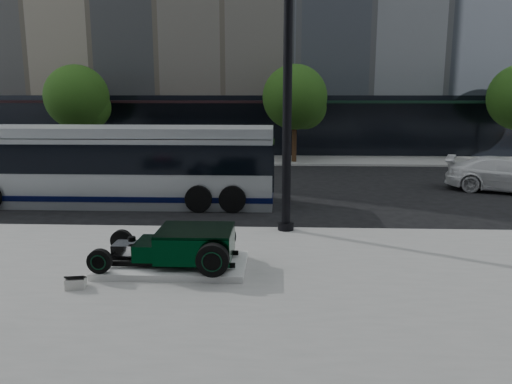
{
  "coord_description": "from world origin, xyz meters",
  "views": [
    {
      "loc": [
        0.04,
        -16.77,
        4.16
      ],
      "look_at": [
        -0.62,
        -1.93,
        1.2
      ],
      "focal_mm": 35.0,
      "sensor_mm": 36.0,
      "label": 1
    }
  ],
  "objects_px": {
    "hot_rod": "(187,245)",
    "white_sedan": "(509,175)",
    "lamppost": "(287,94)",
    "transit_bus": "(115,165)"
  },
  "relations": [
    {
      "from": "hot_rod",
      "to": "lamppost",
      "type": "bearing_deg",
      "value": 55.87
    },
    {
      "from": "lamppost",
      "to": "transit_bus",
      "type": "bearing_deg",
      "value": 148.58
    },
    {
      "from": "hot_rod",
      "to": "transit_bus",
      "type": "distance_m",
      "value": 8.49
    },
    {
      "from": "hot_rod",
      "to": "white_sedan",
      "type": "xyz_separation_m",
      "value": [
        11.93,
        10.38,
        0.04
      ]
    },
    {
      "from": "transit_bus",
      "to": "lamppost",
      "type": "bearing_deg",
      "value": -31.42
    },
    {
      "from": "transit_bus",
      "to": "white_sedan",
      "type": "xyz_separation_m",
      "value": [
        16.01,
        2.98,
        -0.75
      ]
    },
    {
      "from": "hot_rod",
      "to": "white_sedan",
      "type": "distance_m",
      "value": 15.81
    },
    {
      "from": "transit_bus",
      "to": "white_sedan",
      "type": "height_order",
      "value": "transit_bus"
    },
    {
      "from": "hot_rod",
      "to": "white_sedan",
      "type": "relative_size",
      "value": 0.64
    },
    {
      "from": "hot_rod",
      "to": "transit_bus",
      "type": "bearing_deg",
      "value": 118.83
    }
  ]
}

